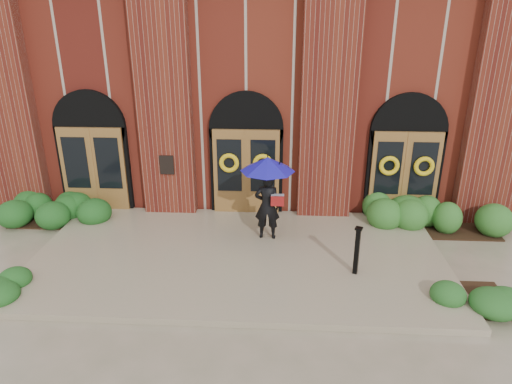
# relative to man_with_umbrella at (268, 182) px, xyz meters

# --- Properties ---
(ground) EXTENTS (90.00, 90.00, 0.00)m
(ground) POSITION_rel_man_with_umbrella_xyz_m (-0.66, -1.08, -1.70)
(ground) COLOR gray
(ground) RESTS_ON ground
(landing) EXTENTS (10.00, 5.30, 0.15)m
(landing) POSITION_rel_man_with_umbrella_xyz_m (-0.66, -0.93, -1.62)
(landing) COLOR gray
(landing) RESTS_ON ground
(church_building) EXTENTS (16.20, 12.53, 7.00)m
(church_building) POSITION_rel_man_with_umbrella_xyz_m (-0.66, 7.71, 1.81)
(church_building) COLOR maroon
(church_building) RESTS_ON ground
(man_with_umbrella) EXTENTS (1.43, 1.43, 2.21)m
(man_with_umbrella) POSITION_rel_man_with_umbrella_xyz_m (0.00, 0.00, 0.00)
(man_with_umbrella) COLOR black
(man_with_umbrella) RESTS_ON landing
(metal_post) EXTENTS (0.20, 0.20, 1.15)m
(metal_post) POSITION_rel_man_with_umbrella_xyz_m (2.06, -1.67, -0.94)
(metal_post) COLOR black
(metal_post) RESTS_ON landing
(hedge_wall_left) EXTENTS (2.79, 1.11, 0.72)m
(hedge_wall_left) POSITION_rel_man_with_umbrella_xyz_m (-5.86, 1.04, -1.34)
(hedge_wall_left) COLOR #1A4C19
(hedge_wall_left) RESTS_ON ground
(hedge_wall_right) EXTENTS (3.28, 1.31, 0.84)m
(hedge_wall_right) POSITION_rel_man_with_umbrella_xyz_m (4.54, 1.12, -1.27)
(hedge_wall_right) COLOR #2B5F21
(hedge_wall_right) RESTS_ON ground
(hedge_front_right) EXTENTS (1.37, 1.17, 0.48)m
(hedge_front_right) POSITION_rel_man_with_umbrella_xyz_m (4.44, -2.38, -1.45)
(hedge_front_right) COLOR #20511D
(hedge_front_right) RESTS_ON ground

